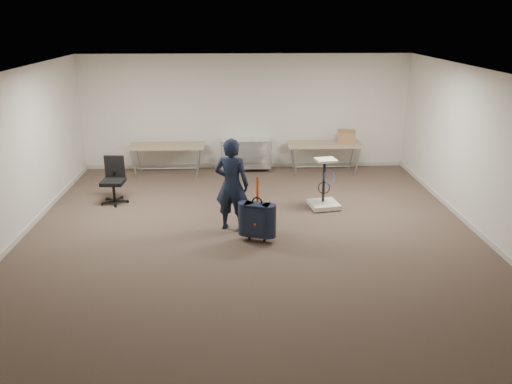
{
  "coord_description": "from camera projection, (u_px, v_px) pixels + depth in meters",
  "views": [
    {
      "loc": [
        -0.25,
        -7.69,
        3.65
      ],
      "look_at": [
        0.08,
        0.3,
        0.81
      ],
      "focal_mm": 35.0,
      "sensor_mm": 36.0,
      "label": 1
    }
  ],
  "objects": [
    {
      "name": "ground",
      "position": [
        252.0,
        243.0,
        8.47
      ],
      "size": [
        9.0,
        9.0,
        0.0
      ],
      "primitive_type": "plane",
      "color": "#45342A",
      "rests_on": "ground"
    },
    {
      "name": "suitcase",
      "position": [
        257.0,
        220.0,
        8.42
      ],
      "size": [
        0.47,
        0.36,
        1.15
      ],
      "color": "#162032",
      "rests_on": "ground"
    },
    {
      "name": "equipment_cart",
      "position": [
        324.0,
        195.0,
        9.94
      ],
      "size": [
        0.64,
        0.64,
        1.01
      ],
      "color": "silver",
      "rests_on": "ground"
    },
    {
      "name": "office_chair",
      "position": [
        114.0,
        189.0,
        10.23
      ],
      "size": [
        0.58,
        0.58,
        0.95
      ],
      "color": "black",
      "rests_on": "ground"
    },
    {
      "name": "person",
      "position": [
        232.0,
        185.0,
        8.76
      ],
      "size": [
        0.69,
        0.54,
        1.68
      ],
      "primitive_type": "imported",
      "rotation": [
        0.0,
        0.0,
        2.88
      ],
      "color": "black",
      "rests_on": "ground"
    },
    {
      "name": "folding_table_left",
      "position": [
        167.0,
        147.0,
        11.89
      ],
      "size": [
        1.8,
        0.75,
        0.73
      ],
      "color": "#9D8760",
      "rests_on": "ground"
    },
    {
      "name": "room_shell",
      "position": [
        249.0,
        210.0,
        9.76
      ],
      "size": [
        8.0,
        9.0,
        9.0
      ],
      "color": "silver",
      "rests_on": "ground"
    },
    {
      "name": "folding_table_right",
      "position": [
        325.0,
        146.0,
        12.04
      ],
      "size": [
        1.8,
        0.75,
        0.73
      ],
      "color": "#9D8760",
      "rests_on": "ground"
    },
    {
      "name": "wire_shelf",
      "position": [
        246.0,
        153.0,
        12.28
      ],
      "size": [
        1.22,
        0.47,
        0.8
      ],
      "color": "white",
      "rests_on": "ground"
    },
    {
      "name": "cardboard_box",
      "position": [
        346.0,
        137.0,
        12.02
      ],
      "size": [
        0.47,
        0.39,
        0.31
      ],
      "primitive_type": "cube",
      "rotation": [
        0.0,
        0.0,
        -0.19
      ],
      "color": "olive",
      "rests_on": "folding_table_right"
    }
  ]
}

